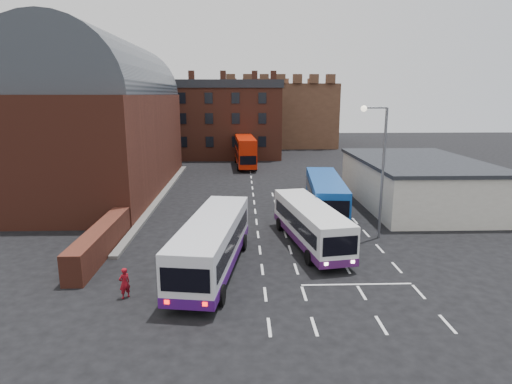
{
  "coord_description": "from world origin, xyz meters",
  "views": [
    {
      "loc": [
        -1.16,
        -24.21,
        10.02
      ],
      "look_at": [
        0.0,
        10.0,
        2.2
      ],
      "focal_mm": 30.0,
      "sensor_mm": 36.0,
      "label": 1
    }
  ],
  "objects_px": {
    "pedestrian_red": "(125,283)",
    "street_lamp": "(379,160)",
    "bus_white_outbound": "(212,241)",
    "bus_blue": "(325,193)",
    "bus_white_inbound": "(310,222)",
    "bus_red_double": "(245,151)",
    "pedestrian_beige": "(189,279)"
  },
  "relations": [
    {
      "from": "pedestrian_red",
      "to": "street_lamp",
      "type": "bearing_deg",
      "value": 167.15
    },
    {
      "from": "street_lamp",
      "to": "bus_red_double",
      "type": "bearing_deg",
      "value": 105.96
    },
    {
      "from": "bus_blue",
      "to": "pedestrian_red",
      "type": "distance_m",
      "value": 20.0
    },
    {
      "from": "bus_white_inbound",
      "to": "street_lamp",
      "type": "height_order",
      "value": "street_lamp"
    },
    {
      "from": "bus_white_outbound",
      "to": "pedestrian_beige",
      "type": "xyz_separation_m",
      "value": [
        -1.06,
        -2.8,
        -1.07
      ]
    },
    {
      "from": "pedestrian_beige",
      "to": "street_lamp",
      "type": "bearing_deg",
      "value": -154.12
    },
    {
      "from": "bus_white_inbound",
      "to": "bus_blue",
      "type": "distance_m",
      "value": 8.16
    },
    {
      "from": "bus_white_inbound",
      "to": "bus_red_double",
      "type": "relative_size",
      "value": 0.99
    },
    {
      "from": "bus_white_outbound",
      "to": "bus_blue",
      "type": "distance_m",
      "value": 14.77
    },
    {
      "from": "bus_white_outbound",
      "to": "bus_white_inbound",
      "type": "xyz_separation_m",
      "value": [
        6.3,
        4.09,
        -0.17
      ]
    },
    {
      "from": "bus_white_outbound",
      "to": "pedestrian_red",
      "type": "distance_m",
      "value": 5.43
    },
    {
      "from": "bus_blue",
      "to": "bus_red_double",
      "type": "relative_size",
      "value": 1.08
    },
    {
      "from": "bus_blue",
      "to": "bus_red_double",
      "type": "distance_m",
      "value": 25.6
    },
    {
      "from": "street_lamp",
      "to": "pedestrian_beige",
      "type": "relative_size",
      "value": 6.14
    },
    {
      "from": "bus_blue",
      "to": "pedestrian_red",
      "type": "bearing_deg",
      "value": 54.46
    },
    {
      "from": "bus_blue",
      "to": "pedestrian_red",
      "type": "height_order",
      "value": "bus_blue"
    },
    {
      "from": "bus_red_double",
      "to": "pedestrian_red",
      "type": "bearing_deg",
      "value": 77.43
    },
    {
      "from": "bus_red_double",
      "to": "street_lamp",
      "type": "distance_m",
      "value": 32.59
    },
    {
      "from": "pedestrian_red",
      "to": "pedestrian_beige",
      "type": "xyz_separation_m",
      "value": [
        3.14,
        0.5,
        -0.05
      ]
    },
    {
      "from": "bus_red_double",
      "to": "pedestrian_beige",
      "type": "height_order",
      "value": "bus_red_double"
    },
    {
      "from": "street_lamp",
      "to": "pedestrian_beige",
      "type": "bearing_deg",
      "value": -146.12
    },
    {
      "from": "bus_white_outbound",
      "to": "pedestrian_red",
      "type": "xyz_separation_m",
      "value": [
        -4.2,
        -3.29,
        -1.03
      ]
    },
    {
      "from": "bus_white_inbound",
      "to": "bus_blue",
      "type": "height_order",
      "value": "bus_blue"
    },
    {
      "from": "street_lamp",
      "to": "bus_white_inbound",
      "type": "bearing_deg",
      "value": -164.74
    },
    {
      "from": "pedestrian_beige",
      "to": "bus_red_double",
      "type": "bearing_deg",
      "value": -102.81
    },
    {
      "from": "street_lamp",
      "to": "pedestrian_beige",
      "type": "height_order",
      "value": "street_lamp"
    },
    {
      "from": "bus_blue",
      "to": "pedestrian_beige",
      "type": "distance_m",
      "value": 17.7
    },
    {
      "from": "bus_white_outbound",
      "to": "bus_blue",
      "type": "relative_size",
      "value": 1.0
    },
    {
      "from": "bus_white_inbound",
      "to": "bus_blue",
      "type": "relative_size",
      "value": 0.91
    },
    {
      "from": "bus_red_double",
      "to": "street_lamp",
      "type": "xyz_separation_m",
      "value": [
        8.91,
        -31.17,
        3.38
      ]
    },
    {
      "from": "bus_red_double",
      "to": "pedestrian_beige",
      "type": "distance_m",
      "value": 39.54
    },
    {
      "from": "bus_white_outbound",
      "to": "bus_white_inbound",
      "type": "relative_size",
      "value": 1.1
    }
  ]
}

